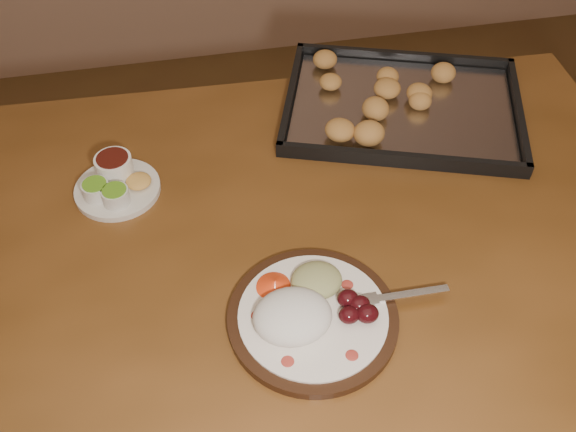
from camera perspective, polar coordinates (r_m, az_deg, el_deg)
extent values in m
cube|color=brown|center=(1.16, -1.93, -2.01)|extent=(1.53, 0.95, 0.04)
cylinder|color=#4E2617|center=(1.85, 17.97, 1.94)|extent=(0.07, 0.07, 0.71)
cylinder|color=black|center=(1.02, 2.22, -9.08)|extent=(0.27, 0.27, 0.02)
cylinder|color=white|center=(1.02, 2.24, -8.80)|extent=(0.24, 0.24, 0.01)
ellipsoid|color=#AA3229|center=(0.97, -0.03, -12.80)|extent=(0.02, 0.02, 0.00)
ellipsoid|color=#AA3229|center=(0.98, 5.70, -12.22)|extent=(0.02, 0.02, 0.00)
ellipsoid|color=#AA3229|center=(1.05, 5.29, -6.09)|extent=(0.02, 0.02, 0.00)
ellipsoid|color=#AA3229|center=(1.01, -2.75, -8.83)|extent=(0.02, 0.02, 0.00)
ellipsoid|color=white|center=(0.99, 0.39, -8.92)|extent=(0.13, 0.11, 0.06)
ellipsoid|color=#4B0A13|center=(1.00, 5.46, -8.75)|extent=(0.03, 0.03, 0.03)
ellipsoid|color=#4B0A13|center=(1.01, 6.37, -7.79)|extent=(0.03, 0.03, 0.03)
ellipsoid|color=#4B0A13|center=(1.02, 5.34, -7.30)|extent=(0.03, 0.03, 0.03)
ellipsoid|color=#4B0A13|center=(1.00, 7.07, -8.61)|extent=(0.03, 0.03, 0.03)
ellipsoid|color=tan|center=(1.04, 2.55, -5.73)|extent=(0.09, 0.08, 0.03)
cone|color=#F53F16|center=(1.04, -1.18, -6.08)|extent=(0.08, 0.08, 0.03)
cube|color=white|center=(1.05, 10.76, -6.83)|extent=(0.13, 0.02, 0.00)
cube|color=white|center=(1.03, 7.07, -7.40)|extent=(0.04, 0.02, 0.00)
cylinder|color=white|center=(1.02, 5.95, -8.01)|extent=(0.03, 0.00, 0.00)
cylinder|color=white|center=(1.03, 5.87, -7.74)|extent=(0.03, 0.00, 0.00)
cylinder|color=white|center=(1.03, 5.78, -7.47)|extent=(0.03, 0.00, 0.00)
cylinder|color=white|center=(1.03, 5.70, -7.20)|extent=(0.03, 0.00, 0.00)
cylinder|color=silver|center=(1.25, -14.90, 2.32)|extent=(0.16, 0.16, 0.01)
cylinder|color=silver|center=(1.23, -16.70, 2.23)|extent=(0.05, 0.05, 0.03)
cylinder|color=#5A9E1F|center=(1.22, -16.85, 2.73)|extent=(0.04, 0.04, 0.00)
cylinder|color=silver|center=(1.21, -15.06, 1.73)|extent=(0.05, 0.05, 0.03)
cylinder|color=#5A9E1F|center=(1.20, -15.20, 2.23)|extent=(0.04, 0.04, 0.00)
cylinder|color=white|center=(1.26, -15.18, 4.30)|extent=(0.07, 0.07, 0.04)
cylinder|color=#3E100B|center=(1.25, -15.36, 4.97)|extent=(0.06, 0.06, 0.00)
ellipsoid|color=#DC984D|center=(1.24, -13.15, 3.05)|extent=(0.05, 0.05, 0.02)
cube|color=black|center=(1.41, 10.09, 9.32)|extent=(0.58, 0.50, 0.01)
cube|color=black|center=(1.55, 10.24, 13.77)|extent=(0.47, 0.17, 0.02)
cube|color=black|center=(1.27, 10.10, 5.06)|extent=(0.47, 0.17, 0.02)
cube|color=black|center=(1.44, 19.81, 8.66)|extent=(0.13, 0.35, 0.02)
cube|color=black|center=(1.41, 0.26, 10.78)|extent=(0.13, 0.35, 0.02)
cube|color=#B0B0B4|center=(1.41, 10.13, 9.53)|extent=(0.54, 0.46, 0.00)
ellipsoid|color=#C39244|center=(1.40, 12.77, 9.93)|extent=(0.05, 0.05, 0.04)
ellipsoid|color=#C39244|center=(1.44, 14.49, 10.80)|extent=(0.08, 0.07, 0.04)
ellipsoid|color=#C39244|center=(1.48, 11.30, 12.52)|extent=(0.07, 0.07, 0.04)
ellipsoid|color=#C39244|center=(1.44, 8.35, 11.79)|extent=(0.07, 0.07, 0.04)
ellipsoid|color=#C39244|center=(1.44, 6.75, 11.89)|extent=(0.08, 0.07, 0.04)
ellipsoid|color=#C39244|center=(1.39, 7.69, 10.49)|extent=(0.05, 0.05, 0.04)
ellipsoid|color=#C39244|center=(1.36, 5.74, 9.54)|extent=(0.08, 0.07, 0.04)
ellipsoid|color=#C39244|center=(1.31, 9.06, 7.62)|extent=(0.07, 0.07, 0.04)
ellipsoid|color=#C39244|center=(1.36, 12.23, 8.54)|extent=(0.07, 0.07, 0.04)
ellipsoid|color=#C39244|center=(1.36, 13.89, 8.42)|extent=(0.08, 0.07, 0.04)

